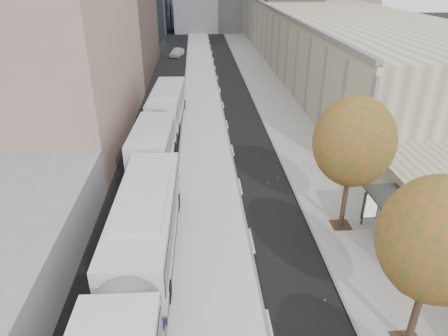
{
  "coord_description": "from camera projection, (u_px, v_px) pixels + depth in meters",
  "views": [
    {
      "loc": [
        -4.35,
        -5.43,
        13.28
      ],
      "look_at": [
        -2.9,
        15.91,
        2.5
      ],
      "focal_mm": 32.0,
      "sensor_mm": 36.0,
      "label": 1
    }
  ],
  "objects": [
    {
      "name": "sidewalk",
      "position": [
        278.0,
        106.0,
        42.5
      ],
      "size": [
        4.75,
        150.0,
        0.08
      ],
      "primitive_type": "cube",
      "color": "gray",
      "rests_on": "ground"
    },
    {
      "name": "building_tan",
      "position": [
        313.0,
        29.0,
        67.24
      ],
      "size": [
        18.0,
        92.0,
        8.0
      ],
      "primitive_type": "cube",
      "color": "gray",
      "rests_on": "ground"
    },
    {
      "name": "bus_shelter",
      "position": [
        399.0,
        212.0,
        20.2
      ],
      "size": [
        1.9,
        4.4,
        2.53
      ],
      "color": "#383A3F",
      "rests_on": "sidewalk"
    },
    {
      "name": "bus_platform",
      "position": [
        203.0,
        108.0,
        42.0
      ],
      "size": [
        4.25,
        150.0,
        0.15
      ],
      "primitive_type": "cube",
      "color": "silver",
      "rests_on": "ground"
    },
    {
      "name": "bus_far",
      "position": [
        162.0,
        119.0,
        34.0
      ],
      "size": [
        3.57,
        18.54,
        3.07
      ],
      "rotation": [
        0.0,
        0.0,
        -0.05
      ],
      "color": "silver",
      "rests_on": "ground"
    },
    {
      "name": "tree_c",
      "position": [
        354.0,
        142.0,
        20.52
      ],
      "size": [
        4.2,
        4.2,
        7.28
      ],
      "color": "#321E14",
      "rests_on": "sidewalk"
    },
    {
      "name": "bus_near",
      "position": [
        133.0,
        282.0,
        16.34
      ],
      "size": [
        3.17,
        19.22,
        3.2
      ],
      "rotation": [
        0.0,
        0.0,
        -0.02
      ],
      "color": "silver",
      "rests_on": "ground"
    },
    {
      "name": "tree_b",
      "position": [
        437.0,
        240.0,
        13.49
      ],
      "size": [
        4.0,
        4.0,
        6.97
      ],
      "color": "#321E14",
      "rests_on": "sidewalk"
    },
    {
      "name": "distant_car",
      "position": [
        177.0,
        52.0,
        66.2
      ],
      "size": [
        2.68,
        4.42,
        1.41
      ],
      "primitive_type": "imported",
      "rotation": [
        0.0,
        0.0,
        -0.26
      ],
      "color": "silver",
      "rests_on": "ground"
    }
  ]
}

